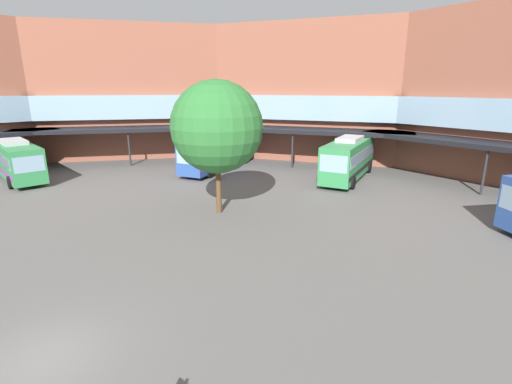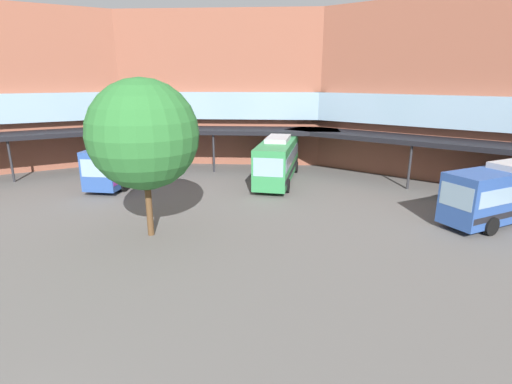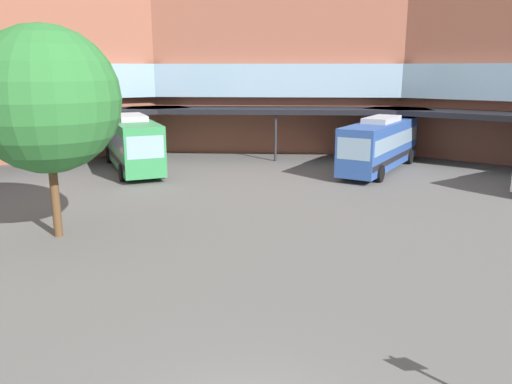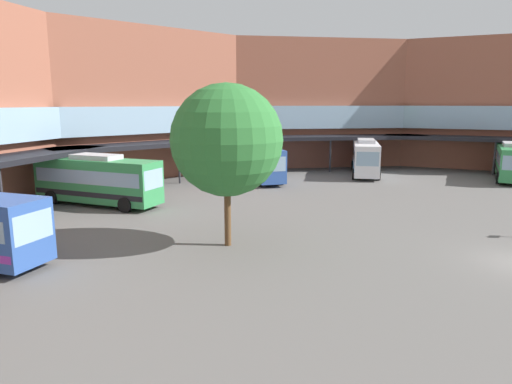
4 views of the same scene
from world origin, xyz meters
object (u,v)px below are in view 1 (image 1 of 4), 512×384
Objects in this scene: bus_4 at (349,158)px; bus_1 at (16,159)px; bus_3 at (218,151)px; plaza_tree at (217,127)px.

bus_1 is at bearing -62.67° from bus_4.
bus_3 is at bearing -81.80° from bus_4.
bus_1 is 30.60m from bus_4.
bus_1 is at bearing -52.63° from bus_3.
bus_4 is 1.20× the size of plaza_tree.
bus_4 is at bearing 94.88° from bus_3.
bus_3 is 13.16m from bus_4.
bus_4 reaches higher than bus_3.
plaza_tree is at bearing -21.58° from bus_4.
bus_3 is at bearing 132.04° from plaza_tree.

